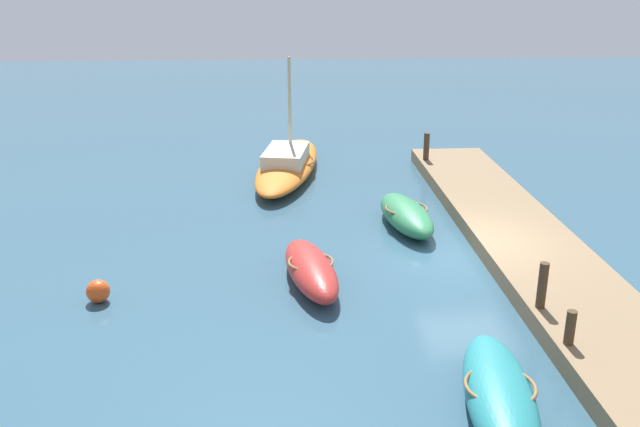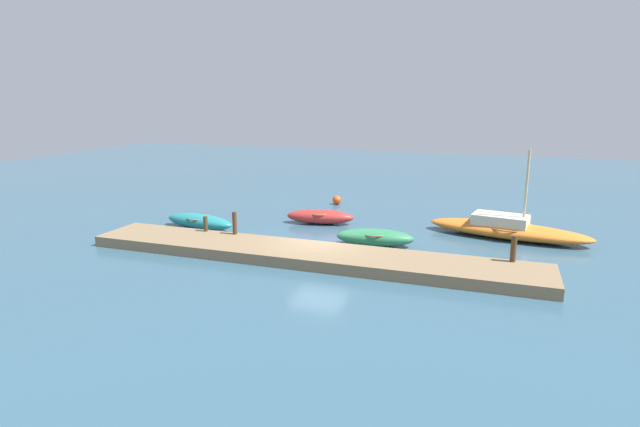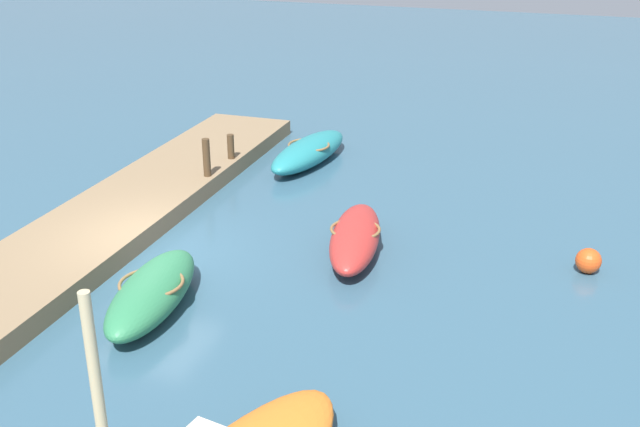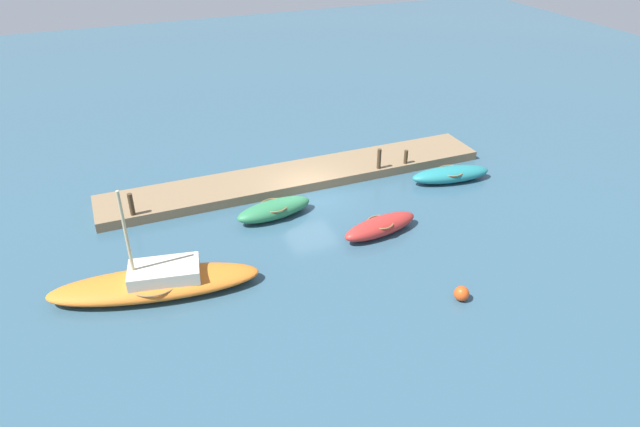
{
  "view_description": "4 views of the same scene",
  "coord_description": "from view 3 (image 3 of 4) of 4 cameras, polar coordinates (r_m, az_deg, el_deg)",
  "views": [
    {
      "loc": [
        -17.67,
        5.34,
        7.76
      ],
      "look_at": [
        0.74,
        4.16,
        1.09
      ],
      "focal_mm": 39.12,
      "sensor_mm": 36.0,
      "label": 1
    },
    {
      "loc": [
        7.65,
        -21.45,
        6.96
      ],
      "look_at": [
        -0.52,
        1.68,
        1.28
      ],
      "focal_mm": 29.0,
      "sensor_mm": 36.0,
      "label": 2
    },
    {
      "loc": [
        14.11,
        8.86,
        7.86
      ],
      "look_at": [
        -1.48,
        3.69,
        0.91
      ],
      "focal_mm": 43.06,
      "sensor_mm": 36.0,
      "label": 3
    },
    {
      "loc": [
        9.01,
        23.16,
        13.62
      ],
      "look_at": [
        0.59,
        2.75,
        0.54
      ],
      "focal_mm": 32.14,
      "sensor_mm": 36.0,
      "label": 4
    }
  ],
  "objects": [
    {
      "name": "marker_buoy",
      "position": [
        18.01,
        19.33,
        -3.33
      ],
      "size": [
        0.57,
        0.57,
        0.57
      ],
      "primitive_type": "sphere",
      "color": "#E54C19",
      "rests_on": "ground_plane"
    },
    {
      "name": "rowboat_red",
      "position": [
        17.86,
        2.63,
        -1.79
      ],
      "size": [
        3.83,
        1.72,
        0.79
      ],
      "rotation": [
        0.0,
        0.0,
        0.17
      ],
      "color": "#B72D28",
      "rests_on": "ground_plane"
    },
    {
      "name": "dock_platform",
      "position": [
        19.17,
        -16.78,
        -1.54
      ],
      "size": [
        20.02,
        2.84,
        0.47
      ],
      "primitive_type": "cube",
      "color": "#846B4C",
      "rests_on": "ground_plane"
    },
    {
      "name": "ground_plane",
      "position": [
        18.42,
        -12.46,
        -2.91
      ],
      "size": [
        84.0,
        84.0,
        0.0
      ],
      "primitive_type": "plane",
      "color": "#33566B"
    },
    {
      "name": "mooring_post_mid_west",
      "position": [
        21.53,
        -8.43,
        4.14
      ],
      "size": [
        0.21,
        0.21,
        1.08
      ],
      "primitive_type": "cylinder",
      "color": "#47331E",
      "rests_on": "dock_platform"
    },
    {
      "name": "rowboat_teal",
      "position": [
        23.78,
        -0.84,
        4.64
      ],
      "size": [
        4.32,
        1.83,
        0.78
      ],
      "rotation": [
        0.0,
        0.0,
        -0.15
      ],
      "color": "teal",
      "rests_on": "ground_plane"
    },
    {
      "name": "rowboat_green",
      "position": [
        15.83,
        -12.36,
        -5.73
      ],
      "size": [
        3.77,
        1.73,
        0.81
      ],
      "rotation": [
        0.0,
        0.0,
        0.14
      ],
      "color": "#2D7A4C",
      "rests_on": "ground_plane"
    },
    {
      "name": "mooring_post_west",
      "position": [
        22.94,
        -6.65,
        4.97
      ],
      "size": [
        0.2,
        0.2,
        0.74
      ],
      "primitive_type": "cylinder",
      "color": "#47331E",
      "rests_on": "dock_platform"
    }
  ]
}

